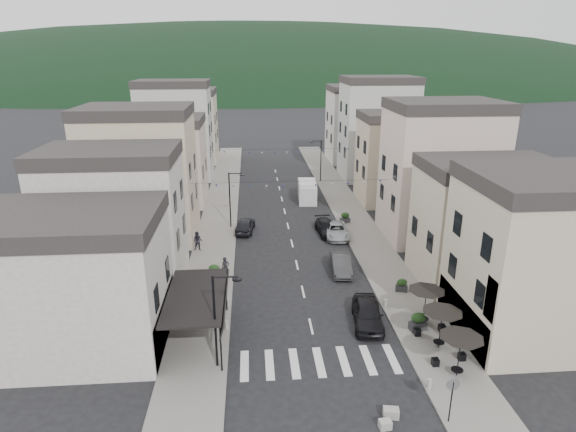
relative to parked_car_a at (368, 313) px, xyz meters
name	(u,v)px	position (x,y,z in m)	size (l,w,h in m)	color
ground	(324,384)	(-3.89, -6.00, -0.82)	(700.00, 700.00, 0.00)	black
sidewalk_left	(221,210)	(-11.39, 26.00, -0.76)	(4.00, 76.00, 0.12)	slate
sidewalk_right	(346,207)	(3.61, 26.00, -0.76)	(4.00, 76.00, 0.12)	slate
hill_backdrop	(255,80)	(-3.89, 294.00, -0.82)	(640.00, 360.00, 70.00)	black
boutique_building	(63,289)	(-19.39, -1.00, 3.18)	(12.00, 8.00, 8.00)	#A7A399
bistro_building	(544,265)	(10.61, -2.00, 4.18)	(10.00, 8.00, 10.00)	#B5A990
boutique_awning	(200,297)	(-11.13, -1.00, 2.29)	(3.77, 7.50, 3.28)	black
buildings_row_left	(164,150)	(-18.39, 31.75, 5.30)	(10.20, 54.16, 14.00)	#A7A399
buildings_row_right	(396,147)	(10.61, 30.59, 5.50)	(10.20, 54.16, 14.50)	#B5A990
cafe_terrace	(442,316)	(3.81, -3.20, 1.54)	(2.50, 8.10, 2.53)	black
streetlamp_left_near	(219,312)	(-9.71, -4.00, 2.88)	(1.70, 0.56, 6.00)	black
streetlamp_left_far	(232,194)	(-9.71, 20.00, 2.88)	(1.70, 0.56, 6.00)	black
streetlamp_right_far	(319,156)	(1.94, 38.00, 2.88)	(1.70, 0.56, 6.00)	black
traffic_sign	(452,391)	(1.91, -9.50, 1.11)	(0.70, 0.07, 2.70)	black
bollards	(312,325)	(-3.89, -0.50, -0.40)	(11.66, 10.26, 0.60)	gray
bunting_near	(291,185)	(-3.89, 16.00, 4.83)	(19.00, 0.28, 0.62)	black
bunting_far	(281,152)	(-3.89, 32.00, 4.83)	(19.00, 0.28, 0.62)	black
parked_car_a	(368,313)	(0.00, 0.00, 0.00)	(1.94, 4.82, 1.64)	black
parked_car_b	(341,264)	(-0.30, 8.32, -0.09)	(1.54, 4.42, 1.46)	#2F2F31
parked_car_c	(336,231)	(0.71, 16.40, -0.14)	(2.26, 4.90, 1.36)	#999DA1
parked_car_d	(327,228)	(-0.10, 17.32, -0.15)	(1.89, 4.64, 1.35)	black
parked_car_e	(245,225)	(-8.45, 18.62, -0.08)	(1.76, 4.37, 1.49)	black
delivery_van	(307,191)	(-0.76, 29.13, 0.45)	(2.48, 5.53, 2.59)	silver
pedestrian_a	(225,268)	(-9.99, 7.70, 0.21)	(0.66, 0.44, 1.82)	black
pedestrian_b	(198,241)	(-12.82, 13.77, 0.21)	(0.88, 0.69, 1.82)	#221F29
concrete_block_a	(391,413)	(-0.86, -8.85, -0.57)	(0.80, 0.50, 0.50)	gray
concrete_block_b	(385,424)	(-1.37, -9.59, -0.60)	(0.60, 0.45, 0.45)	#989690
planter_la	(214,271)	(-10.94, 7.88, -0.15)	(1.08, 0.69, 1.13)	#333336
planter_lb	(210,277)	(-11.16, 6.80, -0.14)	(1.18, 0.95, 1.16)	#2A2A2C
planter_ra	(418,321)	(3.17, -1.13, -0.10)	(1.21, 0.80, 1.25)	#2A2A2C
planter_rb	(402,285)	(3.74, 4.33, -0.20)	(1.02, 0.74, 1.03)	#2A2A2C
planter_rc	(345,218)	(2.37, 20.26, -0.14)	(1.17, 0.92, 1.15)	#313133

